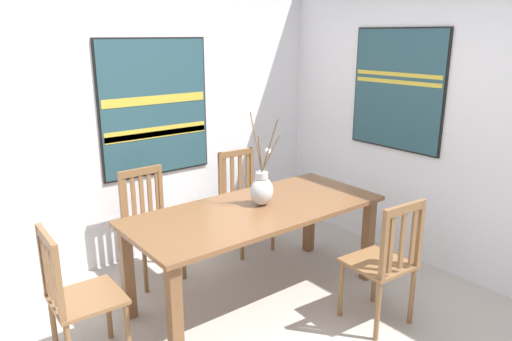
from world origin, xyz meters
TOP-DOWN VIEW (x-y plane):
  - ground_plane at (0.00, 0.00)m, footprint 6.40×6.40m
  - wall_back at (0.00, 1.86)m, footprint 6.40×0.12m
  - wall_side at (1.86, 0.00)m, footprint 0.12×6.40m
  - dining_table at (0.21, 0.53)m, footprint 2.02×0.88m
  - centerpiece_vase at (0.28, 0.56)m, footprint 0.21×0.28m
  - chair_0 at (-0.29, 1.39)m, footprint 0.42×0.42m
  - chair_1 at (-1.19, 0.56)m, footprint 0.43×0.43m
  - chair_2 at (0.69, 1.36)m, footprint 0.44×0.44m
  - chair_3 at (0.69, -0.32)m, footprint 0.45×0.45m
  - painting_on_back_wall at (0.02, 1.79)m, footprint 1.07×0.05m
  - painting_on_side_wall at (1.79, 0.47)m, footprint 0.05×0.97m

SIDE VIEW (x-z plane):
  - ground_plane at x=0.00m, z-range -0.03..0.00m
  - chair_1 at x=-1.19m, z-range 0.02..0.97m
  - chair_3 at x=0.69m, z-range 0.01..0.98m
  - chair_2 at x=0.69m, z-range 0.02..0.99m
  - chair_0 at x=-0.29m, z-range 0.03..0.98m
  - dining_table at x=0.21m, z-range 0.28..1.04m
  - centerpiece_vase at x=0.28m, z-range 0.53..1.26m
  - wall_back at x=0.00m, z-range 0.00..2.70m
  - wall_side at x=1.86m, z-range 0.00..2.70m
  - painting_on_back_wall at x=0.02m, z-range 0.78..2.03m
  - painting_on_side_wall at x=1.79m, z-range 1.02..2.12m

